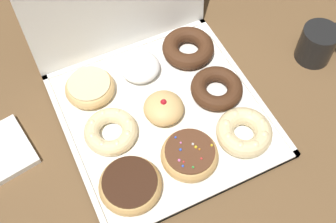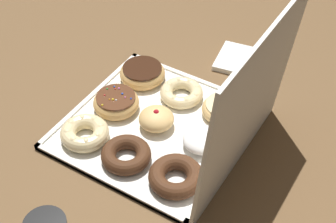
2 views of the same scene
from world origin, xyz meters
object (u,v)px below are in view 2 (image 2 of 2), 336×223
Objects in this scene: napkin_stack at (241,60)px; powdered_filled_donut_7 at (201,141)px; cruller_donut_3 at (182,93)px; glazed_ring_donut_6 at (224,109)px; chocolate_frosted_donut_0 at (142,73)px; chocolate_cake_ring_donut_5 at (124,154)px; chocolate_cake_ring_donut_8 at (176,176)px; cruller_donut_2 at (85,133)px; sprinkle_donut_1 at (116,102)px; donut_box at (157,127)px; jelly_filled_donut_4 at (154,118)px.

powdered_filled_donut_7 is at bearing 10.32° from napkin_stack.
powdered_filled_donut_7 is 0.36m from napkin_stack.
glazed_ring_donut_6 reaches higher than cruller_donut_3.
napkin_stack is at bearing -165.25° from glazed_ring_donut_6.
chocolate_frosted_donut_0 is 0.29m from chocolate_cake_ring_donut_5.
chocolate_cake_ring_donut_8 reaches higher than glazed_ring_donut_6.
cruller_donut_2 is 0.96× the size of chocolate_cake_ring_donut_8.
sprinkle_donut_1 is (0.13, 0.01, 0.00)m from chocolate_frosted_donut_0.
chocolate_frosted_donut_0 reaches higher than napkin_stack.
cruller_donut_2 is 0.25m from chocolate_cake_ring_donut_8.
donut_box is at bearing -92.02° from powdered_filled_donut_7.
chocolate_frosted_donut_0 is 1.33× the size of powdered_filled_donut_7.
glazed_ring_donut_6 is at bearing 87.86° from chocolate_frosted_donut_0.
napkin_stack is (-0.22, 0.19, -0.02)m from chocolate_frosted_donut_0.
cruller_donut_2 is 0.28m from powdered_filled_donut_7.
cruller_donut_2 is at bearing -91.84° from chocolate_cake_ring_donut_5.
glazed_ring_donut_6 is at bearing -177.88° from powdered_filled_donut_7.
sprinkle_donut_1 reaches higher than chocolate_frosted_donut_0.
sprinkle_donut_1 reaches higher than chocolate_cake_ring_donut_5.
chocolate_cake_ring_donut_8 reaches higher than cruller_donut_3.
cruller_donut_2 is at bearing 1.36° from chocolate_frosted_donut_0.
powdered_filled_donut_7 is at bearing 88.70° from jelly_filled_donut_4.
jelly_filled_donut_4 is 0.74× the size of chocolate_cake_ring_donut_5.
sprinkle_donut_1 is at bearing -138.08° from chocolate_cake_ring_donut_5.
napkin_stack is (-0.47, 0.18, -0.02)m from cruller_donut_2.
cruller_donut_3 is at bearing 178.58° from chocolate_cake_ring_donut_5.
donut_box is 3.43× the size of chocolate_frosted_donut_0.
chocolate_frosted_donut_0 is 0.29m from napkin_stack.
chocolate_frosted_donut_0 is 1.05× the size of chocolate_cake_ring_donut_5.
sprinkle_donut_1 is 1.35× the size of jelly_filled_donut_4.
chocolate_frosted_donut_0 is at bearing -176.64° from sprinkle_donut_1.
powdered_filled_donut_7 reaches higher than donut_box.
cruller_donut_3 is at bearing 177.17° from jelly_filled_donut_4.
cruller_donut_2 is at bearing -64.05° from powdered_filled_donut_7.
powdered_filled_donut_7 is at bearing 44.83° from cruller_donut_3.
cruller_donut_2 is at bearing -21.28° from napkin_stack.
chocolate_cake_ring_donut_5 is 0.89× the size of napkin_stack.
cruller_donut_3 is 0.85× the size of napkin_stack.
cruller_donut_2 is at bearing -89.90° from chocolate_cake_ring_donut_8.
chocolate_cake_ring_donut_5 is (0.13, 0.12, -0.00)m from sprinkle_donut_1.
chocolate_cake_ring_donut_8 is at bearing 45.19° from chocolate_frosted_donut_0.
glazed_ring_donut_6 is at bearing 135.02° from donut_box.
jelly_filled_donut_4 is at bearing 89.45° from sprinkle_donut_1.
chocolate_cake_ring_donut_8 is at bearing 46.12° from donut_box.
cruller_donut_3 is (0.01, 0.13, -0.00)m from chocolate_frosted_donut_0.
chocolate_frosted_donut_0 is 1.41× the size of jelly_filled_donut_4.
chocolate_cake_ring_donut_5 is at bearing 88.16° from cruller_donut_2.
glazed_ring_donut_6 reaches higher than chocolate_cake_ring_donut_5.
powdered_filled_donut_7 is (0.00, 0.25, -0.00)m from sprinkle_donut_1.
jelly_filled_donut_4 is (-0.12, 0.12, 0.00)m from cruller_donut_2.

